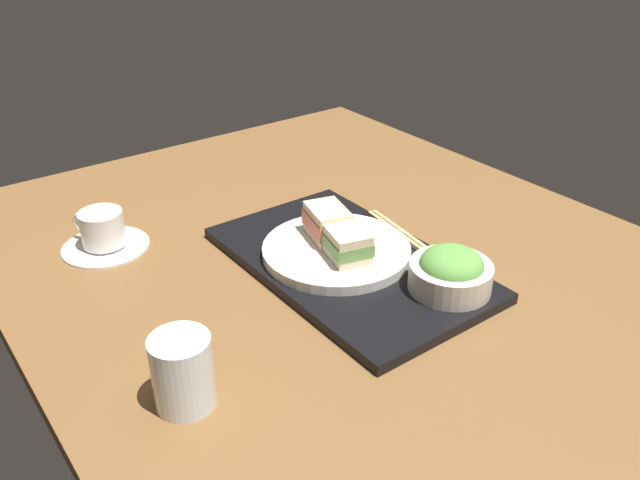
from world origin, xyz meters
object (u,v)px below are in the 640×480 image
Objects in this scene: salad_bowl at (451,272)px; sandwich_near at (346,243)px; chopsticks_pair at (409,239)px; drinking_glass at (183,372)px; sandwich_plate at (336,251)px; sandwich_far at (328,223)px; coffee_cup at (103,233)px.

sandwich_near is at bearing 29.23° from salad_bowl.
drinking_glass reaches higher than chopsticks_pair.
salad_bowl reaches higher than sandwich_near.
chopsticks_pair is (-3.56, -12.62, -0.46)cm from sandwich_plate.
sandwich_plate is at bearing -12.25° from sandwich_near.
sandwich_near is at bearing 88.82° from chopsticks_pair.
sandwich_far is at bearing -12.25° from sandwich_plate.
sandwich_near is 16.54cm from salad_bowl.
sandwich_plate is 2.56× the size of sandwich_near.
coffee_cup is at bearing 52.38° from chopsticks_pair.
sandwich_far is at bearing -130.41° from coffee_cup.
drinking_glass is at bearing 85.46° from salad_bowl.
sandwich_near is 13.82cm from chopsticks_pair.
coffee_cup is 1.54× the size of drinking_glass.
salad_bowl is 1.30× the size of drinking_glass.
coffee_cup is (31.04, 27.30, -2.96)cm from sandwich_near.
coffee_cup is at bearing 49.59° from sandwich_far.
sandwich_far reaches higher than sandwich_plate.
coffee_cup is (24.46, 28.73, -3.25)cm from sandwich_far.
chopsticks_pair is (-6.85, -11.91, -3.92)cm from sandwich_far.
salad_bowl is 0.54× the size of chopsticks_pair.
sandwich_near is at bearing -71.56° from drinking_glass.
salad_bowl is 41.51cm from drinking_glass.
salad_bowl is (-14.40, -8.06, -1.06)cm from sandwich_near.
drinking_glass reaches higher than coffee_cup.
sandwich_plate is 37.02cm from drinking_glass.
sandwich_plate is 4.62cm from sandwich_near.
salad_bowl is at bearing 159.52° from chopsticks_pair.
chopsticks_pair is 1.56× the size of coffee_cup.
sandwich_near is at bearing -138.67° from coffee_cup.
sandwich_near reaches higher than sandwich_plate.
salad_bowl is at bearing -162.46° from sandwich_far.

